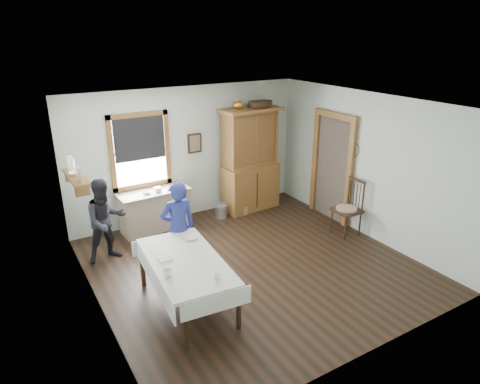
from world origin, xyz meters
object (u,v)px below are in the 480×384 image
Objects in this scene: woman_blue at (179,231)px; china_hutch at (251,160)px; pail at (221,211)px; wicker_basket at (245,208)px; work_counter at (155,210)px; figure_dark at (106,223)px; spindle_chair at (347,208)px; dining_table at (187,283)px.

china_hutch is at bearing -139.38° from woman_blue.
wicker_basket is (0.57, -0.05, -0.04)m from pail.
wicker_basket is 0.23× the size of woman_blue.
woman_blue is at bearing -100.13° from work_counter.
china_hutch is 1.65× the size of figure_dark.
china_hutch is at bearing 112.66° from spindle_chair.
figure_dark reaches higher than pail.
pail is at bearing 7.57° from figure_dark.
figure_dark reaches higher than wicker_basket.
spindle_chair is (3.05, -2.12, 0.16)m from work_counter.
spindle_chair is at bearing -37.41° from work_counter.
wicker_basket is (-0.23, -0.17, -1.01)m from china_hutch.
work_counter is 0.74× the size of dining_table.
spindle_chair is at bearing -59.56° from wicker_basket.
woman_blue is at bearing -145.66° from wicker_basket.
woman_blue is (0.30, 0.93, 0.34)m from dining_table.
wicker_basket is at bearing -147.45° from china_hutch.
work_counter is at bearing 28.16° from figure_dark.
dining_table is at bearing 78.40° from woman_blue.
figure_dark is (-2.49, -0.54, 0.54)m from pail.
china_hutch reaches higher than work_counter.
wicker_basket is at bearing -9.44° from work_counter.
spindle_chair is 0.77× the size of woman_blue.
spindle_chair is 3.41× the size of wicker_basket.
figure_dark reaches higher than spindle_chair.
woman_blue reaches higher than spindle_chair.
figure_dark is at bearing -170.88° from wicker_basket.
woman_blue is at bearing -149.69° from china_hutch.
pail reaches higher than wicker_basket.
work_counter is 3.72m from spindle_chair.
figure_dark is at bearing 107.31° from dining_table.
china_hutch reaches higher than woman_blue.
china_hutch is 2.00× the size of spindle_chair.
dining_table is 1.04m from woman_blue.
wicker_basket is 3.16m from figure_dark.
pail is 0.19× the size of woman_blue.
spindle_chair reaches higher than pail.
china_hutch reaches higher than pail.
dining_table is (-2.69, -2.58, -0.74)m from china_hutch.
pail is (1.89, 2.46, -0.24)m from dining_table.
work_counter is 1.36m from figure_dark.
woman_blue is at bearing 72.36° from dining_table.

